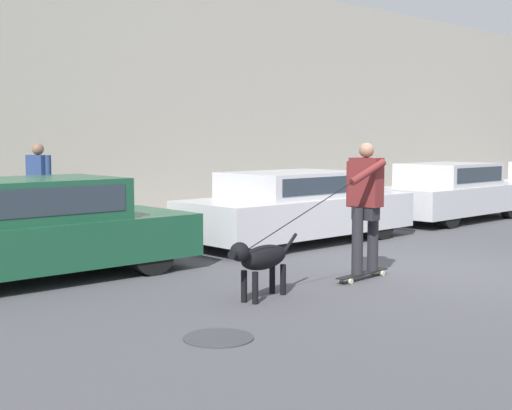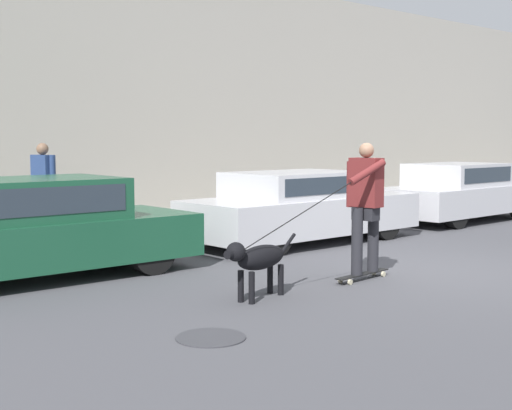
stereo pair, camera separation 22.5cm
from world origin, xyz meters
TOP-DOWN VIEW (x-y plane):
  - ground_plane at (0.00, 0.00)m, footprint 36.00×36.00m
  - back_wall at (0.00, 6.53)m, footprint 32.00×0.30m
  - sidewalk_curb at (0.00, 5.20)m, footprint 30.00×2.33m
  - parked_car_0 at (-4.31, 3.00)m, footprint 4.14×1.77m
  - parked_car_1 at (0.58, 3.00)m, footprint 4.43×1.74m
  - parked_car_2 at (5.53, 3.00)m, footprint 4.24×1.74m
  - dog at (-2.93, 0.18)m, footprint 1.31×0.45m
  - skateboarder at (-1.14, 0.13)m, footprint 2.68×0.60m
  - pedestrian_with_bag at (-3.23, 5.08)m, footprint 0.27×0.65m
  - manhole_cover at (-4.31, -0.71)m, footprint 0.65×0.65m

SIDE VIEW (x-z plane):
  - ground_plane at x=0.00m, z-range 0.00..0.00m
  - manhole_cover at x=-4.31m, z-range 0.00..0.01m
  - sidewalk_curb at x=0.00m, z-range 0.00..0.14m
  - dog at x=-2.93m, z-range 0.11..0.82m
  - parked_car_1 at x=0.58m, z-range -0.01..1.24m
  - parked_car_2 at x=5.53m, z-range -0.02..1.26m
  - parked_car_0 at x=-4.31m, z-range -0.01..1.31m
  - skateboarder at x=-1.14m, z-range 0.12..1.90m
  - pedestrian_with_bag at x=-3.23m, z-range 0.23..1.84m
  - back_wall at x=0.00m, z-range 0.00..5.25m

